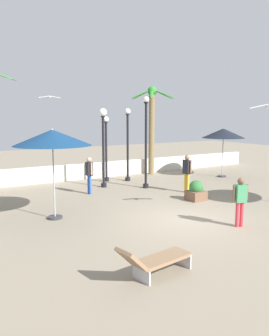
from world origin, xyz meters
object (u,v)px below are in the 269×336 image
(lamp_post_0, at_px, (146,140))
(seagull_1, at_px, (49,97))
(lamp_post_3, at_px, (103,137))
(lounge_chair_0, at_px, (155,260))
(lamp_post_2, at_px, (128,140))
(guest_1, at_px, (187,170))
(patio_umbrella_2, at_px, (223,133))
(palm_tree_1, at_px, (152,120))
(guest_2, at_px, (89,172))
(seagull_0, at_px, (267,107))
(planter, at_px, (196,191))
(lamp_post_1, at_px, (106,145))
(patio_umbrella_0, at_px, (52,138))
(guest_3, at_px, (240,197))

(lamp_post_0, xyz_separation_m, seagull_1, (-3.46, 3.93, 2.11))
(lamp_post_3, relative_size, lounge_chair_0, 2.00)
(lamp_post_0, distance_m, seagull_1, 5.64)
(lamp_post_2, xyz_separation_m, guest_1, (0.85, -3.99, -1.14))
(patio_umbrella_2, height_order, guest_1, patio_umbrella_2)
(lamp_post_3, height_order, lounge_chair_0, lamp_post_3)
(palm_tree_1, distance_m, lamp_post_2, 2.83)
(guest_2, relative_size, seagull_0, 1.47)
(guest_2, xyz_separation_m, seagull_0, (3.33, -6.86, 2.82))
(patio_umbrella_2, xyz_separation_m, planter, (-5.13, -3.60, -2.14))
(patio_umbrella_2, bearing_deg, lounge_chair_0, -141.17)
(patio_umbrella_2, bearing_deg, seagull_0, -126.35)
(lamp_post_1, relative_size, seagull_0, 3.04)
(lamp_post_2, bearing_deg, guest_2, -148.54)
(lamp_post_1, height_order, guest_1, lamp_post_1)
(lamp_post_3, height_order, planter, lamp_post_3)
(patio_umbrella_0, distance_m, lamp_post_0, 6.25)
(guest_2, bearing_deg, lounge_chair_0, -104.83)
(planter, bearing_deg, patio_umbrella_2, 35.08)
(seagull_1, bearing_deg, planter, -61.67)
(patio_umbrella_0, xyz_separation_m, seagull_1, (2.14, 6.69, 1.69))
(lamp_post_0, height_order, lounge_chair_0, lamp_post_0)
(patio_umbrella_0, xyz_separation_m, seagull_0, (5.99, -3.89, 1.04))
(patio_umbrella_0, xyz_separation_m, lamp_post_2, (5.81, 4.90, -0.59))
(lamp_post_1, xyz_separation_m, lamp_post_2, (1.04, -0.52, 0.24))
(lamp_post_2, xyz_separation_m, seagull_1, (-3.68, 1.79, 2.29))
(guest_2, height_order, planter, guest_2)
(palm_tree_1, distance_m, guest_3, 10.85)
(guest_2, bearing_deg, guest_3, -73.03)
(patio_umbrella_0, relative_size, patio_umbrella_2, 1.10)
(lounge_chair_0, height_order, guest_2, guest_2)
(guest_2, xyz_separation_m, seagull_1, (-0.52, 3.72, 3.47))
(lamp_post_0, relative_size, seagull_1, 3.81)
(palm_tree_1, bearing_deg, lounge_chair_0, -123.80)
(patio_umbrella_2, height_order, lamp_post_0, lamp_post_0)
(patio_umbrella_0, relative_size, guest_2, 1.85)
(lamp_post_0, bearing_deg, lamp_post_2, 84.13)
(lamp_post_0, relative_size, guest_1, 2.54)
(palm_tree_1, distance_m, seagull_1, 6.19)
(lamp_post_0, distance_m, guest_3, 6.95)
(lamp_post_3, xyz_separation_m, guest_2, (-1.25, -1.06, -1.50))
(lounge_chair_0, height_order, seagull_0, seagull_0)
(patio_umbrella_0, bearing_deg, lounge_chair_0, -85.76)
(lamp_post_1, distance_m, guest_2, 3.37)
(palm_tree_1, xyz_separation_m, lamp_post_1, (-3.40, -0.64, -1.28))
(patio_umbrella_0, relative_size, lamp_post_1, 0.89)
(patio_umbrella_0, relative_size, lamp_post_0, 0.70)
(palm_tree_1, relative_size, guest_3, 3.27)
(lamp_post_1, relative_size, lounge_chair_0, 1.80)
(seagull_0, relative_size, planter, 1.36)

